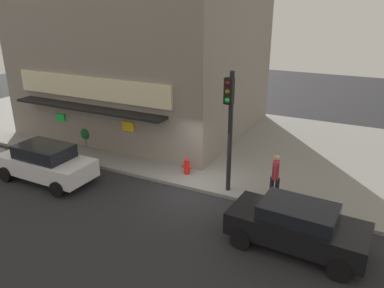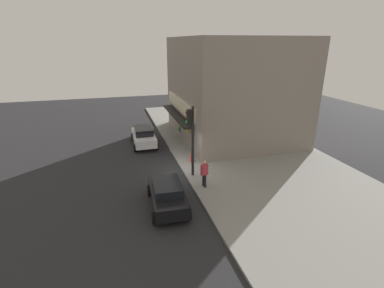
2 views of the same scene
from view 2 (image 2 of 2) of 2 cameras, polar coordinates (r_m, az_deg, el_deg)
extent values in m
plane|color=#232326|center=(20.67, -2.12, -5.17)|extent=(60.96, 60.96, 0.00)
cube|color=gray|center=(22.65, 12.61, -3.14)|extent=(40.64, 11.85, 0.15)
cube|color=gray|center=(27.25, 8.06, 10.94)|extent=(11.99, 9.79, 8.93)
cube|color=beige|center=(25.90, -2.31, 7.75)|extent=(9.11, 0.16, 1.07)
cube|color=black|center=(26.03, -3.03, 5.71)|extent=(8.63, 0.90, 0.12)
cube|color=#19E53F|center=(28.38, -3.27, 5.12)|extent=(0.55, 0.08, 0.38)
cube|color=yellow|center=(24.31, -1.01, 2.96)|extent=(0.63, 0.08, 0.44)
cylinder|color=black|center=(18.69, 0.16, 0.41)|extent=(0.18, 0.18, 4.73)
cube|color=black|center=(18.14, -0.60, 5.39)|extent=(0.32, 0.28, 0.95)
sphere|color=maroon|center=(18.03, -1.06, 6.28)|extent=(0.18, 0.18, 0.18)
sphere|color=brown|center=(18.10, -1.06, 5.35)|extent=(0.18, 0.18, 0.18)
sphere|color=#1ED83F|center=(18.18, -1.05, 4.44)|extent=(0.18, 0.18, 0.18)
cylinder|color=red|center=(21.53, 0.04, -2.86)|extent=(0.26, 0.26, 0.56)
sphere|color=red|center=(21.39, 0.04, -1.99)|extent=(0.22, 0.22, 0.22)
cylinder|color=red|center=(21.68, -0.10, -2.60)|extent=(0.12, 0.10, 0.10)
cylinder|color=red|center=(21.35, 0.18, -2.97)|extent=(0.12, 0.10, 0.10)
cylinder|color=#2D2D2D|center=(26.03, -0.04, 1.59)|extent=(0.47, 0.47, 0.87)
cylinder|color=black|center=(17.88, 2.62, -7.39)|extent=(0.19, 0.19, 0.82)
cylinder|color=black|center=(18.03, 2.31, -7.13)|extent=(0.19, 0.19, 0.82)
cube|color=#B2333F|center=(17.63, 2.50, -5.09)|extent=(0.31, 0.44, 0.68)
sphere|color=tan|center=(17.43, 2.52, -3.67)|extent=(0.22, 0.22, 0.22)
cylinder|color=#B2333F|center=(17.74, 3.12, -5.06)|extent=(0.12, 0.12, 0.61)
cylinder|color=#B2333F|center=(17.55, 1.86, -5.33)|extent=(0.12, 0.12, 0.61)
cylinder|color=#59595B|center=(27.39, -1.92, 1.96)|extent=(0.49, 0.49, 0.37)
sphere|color=#195623|center=(27.24, -1.93, 2.98)|extent=(0.76, 0.76, 0.76)
cylinder|color=gray|center=(28.72, -1.96, 2.83)|extent=(0.40, 0.40, 0.40)
sphere|color=#195623|center=(28.57, -1.97, 3.86)|extent=(0.79, 0.79, 0.79)
cube|color=black|center=(16.13, -4.92, -10.18)|extent=(4.22, 1.99, 0.72)
cube|color=black|center=(15.84, -4.98, -8.34)|extent=(2.31, 1.60, 0.45)
cylinder|color=black|center=(15.23, -0.68, -13.67)|extent=(0.65, 0.25, 0.64)
cylinder|color=black|center=(15.02, -7.51, -14.39)|extent=(0.65, 0.25, 0.64)
cylinder|color=black|center=(17.67, -2.69, -8.61)|extent=(0.65, 0.25, 0.64)
cylinder|color=black|center=(17.49, -8.48, -9.14)|extent=(0.65, 0.25, 0.64)
cube|color=silver|center=(25.70, -9.57, 1.30)|extent=(4.29, 1.81, 0.73)
cube|color=black|center=(25.51, -9.65, 2.66)|extent=(2.32, 1.51, 0.55)
cylinder|color=black|center=(24.51, -7.06, -0.39)|extent=(0.64, 0.22, 0.64)
cylinder|color=black|center=(24.34, -11.20, -0.78)|extent=(0.64, 0.22, 0.64)
cylinder|color=black|center=(27.32, -8.03, 1.70)|extent=(0.64, 0.22, 0.64)
cylinder|color=black|center=(27.17, -11.75, 1.36)|extent=(0.64, 0.22, 0.64)
camera|label=1|loc=(14.47, -48.28, 6.96)|focal=35.05mm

